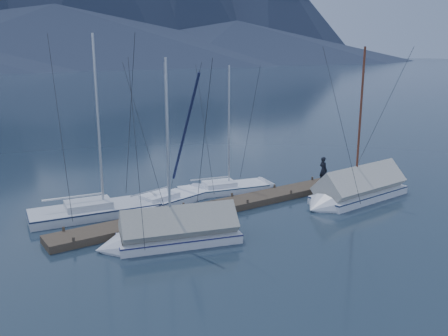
% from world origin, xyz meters
% --- Properties ---
extents(ground, '(1000.00, 1000.00, 0.00)m').
position_xyz_m(ground, '(0.00, 0.00, 0.00)').
color(ground, black).
rests_on(ground, ground).
extents(dock, '(18.00, 1.50, 0.54)m').
position_xyz_m(dock, '(0.00, 2.00, 0.11)').
color(dock, '#382D23').
rests_on(dock, ground).
extents(mooring_posts, '(15.12, 1.52, 0.35)m').
position_xyz_m(mooring_posts, '(-0.50, 2.00, 0.35)').
color(mooring_posts, '#382D23').
rests_on(mooring_posts, ground).
extents(sailboat_open_left, '(7.52, 3.32, 9.65)m').
position_xyz_m(sailboat_open_left, '(-4.90, 4.73, 0.17)').
color(sailboat_open_left, silver).
rests_on(sailboat_open_left, ground).
extents(sailboat_open_mid, '(6.41, 3.08, 8.18)m').
position_xyz_m(sailboat_open_mid, '(-1.46, 4.62, 0.14)').
color(sailboat_open_mid, white).
rests_on(sailboat_open_mid, ground).
extents(sailboat_open_right, '(6.23, 3.03, 7.94)m').
position_xyz_m(sailboat_open_right, '(2.48, 4.44, 0.14)').
color(sailboat_open_right, silver).
rests_on(sailboat_open_right, ground).
extents(sailboat_covered_near, '(7.12, 3.03, 9.12)m').
position_xyz_m(sailboat_covered_near, '(6.73, -0.73, 0.45)').
color(sailboat_covered_near, white).
rests_on(sailboat_covered_near, ground).
extents(sailboat_covered_far, '(6.32, 3.44, 8.50)m').
position_xyz_m(sailboat_covered_far, '(-4.55, -0.44, 0.42)').
color(sailboat_covered_far, silver).
rests_on(sailboat_covered_far, ground).
extents(person, '(0.43, 0.61, 1.59)m').
position_xyz_m(person, '(7.00, 1.83, 1.14)').
color(person, black).
rests_on(person, dock).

